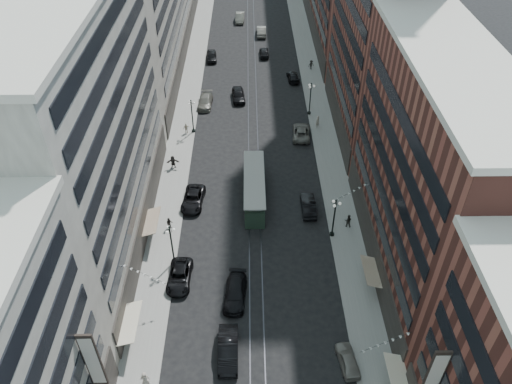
{
  "coord_description": "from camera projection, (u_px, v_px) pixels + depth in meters",
  "views": [
    {
      "loc": [
        -0.54,
        -10.45,
        42.38
      ],
      "look_at": [
        0.15,
        34.36,
        5.0
      ],
      "focal_mm": 35.0,
      "sensor_mm": 36.0,
      "label": 1
    }
  ],
  "objects": [
    {
      "name": "pedestrian_7",
      "position": [
        348.0,
        221.0,
        60.35
      ],
      "size": [
        0.97,
        0.66,
        1.82
      ],
      "primitive_type": "imported",
      "rotation": [
        0.0,
        0.0,
        2.93
      ],
      "color": "black",
      "rests_on": "sidewalk_east"
    },
    {
      "name": "rail_east",
      "position": [
        256.0,
        86.0,
        88.93
      ],
      "size": [
        0.12,
        180.0,
        0.02
      ],
      "primitive_type": "cube",
      "color": "#2D2D33",
      "rests_on": "ground"
    },
    {
      "name": "lamppost_sw_far",
      "position": [
        172.0,
        243.0,
        54.59
      ],
      "size": [
        1.03,
        1.14,
        5.52
      ],
      "color": "black",
      "rests_on": "sidewalk_west"
    },
    {
      "name": "sidewalk_east",
      "position": [
        314.0,
        85.0,
        89.01
      ],
      "size": [
        4.0,
        180.0,
        0.15
      ],
      "primitive_type": "cube",
      "color": "gray",
      "rests_on": "ground"
    },
    {
      "name": "car_11",
      "position": [
        301.0,
        132.0,
        75.97
      ],
      "size": [
        3.0,
        5.73,
        1.54
      ],
      "primitive_type": "imported",
      "rotation": [
        0.0,
        0.0,
        3.06
      ],
      "color": "#68655C",
      "rests_on": "ground"
    },
    {
      "name": "car_7",
      "position": [
        193.0,
        199.0,
        63.9
      ],
      "size": [
        3.07,
        5.79,
        1.55
      ],
      "primitive_type": "imported",
      "rotation": [
        0.0,
        0.0,
        -0.09
      ],
      "color": "black",
      "rests_on": "ground"
    },
    {
      "name": "car_14",
      "position": [
        261.0,
        31.0,
        105.84
      ],
      "size": [
        1.9,
        5.33,
        1.75
      ],
      "primitive_type": "imported",
      "rotation": [
        0.0,
        0.0,
        3.13
      ],
      "color": "slate",
      "rests_on": "ground"
    },
    {
      "name": "car_13",
      "position": [
        238.0,
        95.0,
        84.58
      ],
      "size": [
        2.55,
        5.31,
        1.75
      ],
      "primitive_type": "imported",
      "rotation": [
        0.0,
        0.0,
        0.1
      ],
      "color": "black",
      "rests_on": "ground"
    },
    {
      "name": "pedestrian_6",
      "position": [
        186.0,
        128.0,
        76.38
      ],
      "size": [
        1.06,
        0.75,
        1.65
      ],
      "primitive_type": "imported",
      "rotation": [
        0.0,
        0.0,
        3.5
      ],
      "color": "beige",
      "rests_on": "sidewalk_west"
    },
    {
      "name": "streetcar",
      "position": [
        254.0,
        189.0,
        64.26
      ],
      "size": [
        2.65,
        11.97,
        3.31
      ],
      "color": "#213427",
      "rests_on": "ground"
    },
    {
      "name": "car_5",
      "position": [
        228.0,
        350.0,
        46.97
      ],
      "size": [
        1.95,
        5.38,
        1.76
      ],
      "primitive_type": "imported",
      "rotation": [
        0.0,
        0.0,
        0.02
      ],
      "color": "black",
      "rests_on": "ground"
    },
    {
      "name": "lamppost_sw_mid",
      "position": [
        192.0,
        115.0,
        75.32
      ],
      "size": [
        1.03,
        1.14,
        5.52
      ],
      "color": "black",
      "rests_on": "sidewalk_west"
    },
    {
      "name": "ground",
      "position": [
        253.0,
        115.0,
        81.25
      ],
      "size": [
        220.0,
        220.0,
        0.0
      ],
      "primitive_type": "plane",
      "color": "black",
      "rests_on": "ground"
    },
    {
      "name": "lamppost_se_far",
      "position": [
        334.0,
        217.0,
        57.88
      ],
      "size": [
        1.03,
        1.14,
        5.52
      ],
      "color": "black",
      "rests_on": "sidewalk_east"
    },
    {
      "name": "pedestrian_8",
      "position": [
        317.0,
        122.0,
        77.6
      ],
      "size": [
        0.84,
        0.81,
        1.94
      ],
      "primitive_type": "imported",
      "rotation": [
        0.0,
        0.0,
        3.82
      ],
      "color": "#B8AA99",
      "rests_on": "sidewalk_east"
    },
    {
      "name": "building_east_mid",
      "position": [
        427.0,
        177.0,
        49.19
      ],
      "size": [
        8.0,
        30.0,
        24.0
      ],
      "primitive_type": "cube",
      "color": "brown",
      "rests_on": "ground"
    },
    {
      "name": "car_10",
      "position": [
        308.0,
        205.0,
        62.91
      ],
      "size": [
        1.74,
        4.88,
        1.6
      ],
      "primitive_type": "imported",
      "rotation": [
        0.0,
        0.0,
        3.15
      ],
      "color": "black",
      "rests_on": "ground"
    },
    {
      "name": "car_extra_2",
      "position": [
        264.0,
        52.0,
        97.93
      ],
      "size": [
        1.88,
        4.51,
        1.53
      ],
      "primitive_type": "imported",
      "rotation": [
        0.0,
        0.0,
        3.16
      ],
      "color": "black",
      "rests_on": "ground"
    },
    {
      "name": "pedestrian_1",
      "position": [
        145.0,
        379.0,
        44.55
      ],
      "size": [
        0.89,
        0.55,
        1.74
      ],
      "primitive_type": "imported",
      "rotation": [
        0.0,
        0.0,
        3.24
      ],
      "color": "gray",
      "rests_on": "sidewalk_west"
    },
    {
      "name": "car_4",
      "position": [
        348.0,
        360.0,
        46.36
      ],
      "size": [
        2.12,
        4.21,
        1.38
      ],
      "primitive_type": "imported",
      "rotation": [
        0.0,
        0.0,
        3.27
      ],
      "color": "gray",
      "rests_on": "ground"
    },
    {
      "name": "car_9",
      "position": [
        211.0,
        56.0,
        96.51
      ],
      "size": [
        2.2,
        4.85,
        1.62
      ],
      "primitive_type": "imported",
      "rotation": [
        0.0,
        0.0,
        0.06
      ],
      "color": "black",
      "rests_on": "ground"
    },
    {
      "name": "car_extra_0",
      "position": [
        235.0,
        293.0,
        52.24
      ],
      "size": [
        2.73,
        5.68,
        1.6
      ],
      "primitive_type": "imported",
      "rotation": [
        0.0,
        0.0,
        -0.09
      ],
      "color": "black",
      "rests_on": "ground"
    },
    {
      "name": "car_extra_1",
      "position": [
        240.0,
        17.0,
        111.81
      ],
      "size": [
        2.05,
        5.41,
        1.76
      ],
      "primitive_type": "imported",
      "rotation": [
        0.0,
        0.0,
        -0.03
      ],
      "color": "#68675D",
      "rests_on": "ground"
    },
    {
      "name": "pedestrian_5",
      "position": [
        173.0,
        162.0,
        69.48
      ],
      "size": [
        1.81,
        0.66,
        1.91
      ],
      "primitive_type": "imported",
      "rotation": [
        0.0,
        0.0,
        0.08
      ],
      "color": "black",
      "rests_on": "sidewalk_west"
    },
    {
      "name": "car_12",
      "position": [
        293.0,
        77.0,
        90.14
      ],
      "size": [
        2.28,
        4.91,
        1.39
      ],
      "primitive_type": "imported",
      "rotation": [
        0.0,
        0.0,
        3.21
      ],
      "color": "black",
      "rests_on": "ground"
    },
    {
      "name": "lamppost_se_mid",
      "position": [
        310.0,
        98.0,
        79.38
      ],
      "size": [
        1.03,
        1.14,
        5.52
      ],
      "color": "black",
      "rests_on": "sidewalk_east"
    },
    {
      "name": "rail_west",
      "position": [
        248.0,
        86.0,
        88.92
      ],
      "size": [
        0.12,
        180.0,
        0.02
      ],
      "primitive_type": "cube",
      "color": "#2D2D33",
      "rests_on": "ground"
    },
    {
      "name": "building_west_mid",
      "position": [
        90.0,
        135.0,
        51.35
      ],
      "size": [
        8.0,
        36.0,
        28.0
      ],
      "primitive_type": "cube",
      "color": "#ADA799",
      "rests_on": "ground"
    },
    {
      "name": "car_2",
      "position": [
        180.0,
        276.0,
        54.03
      ],
      "size": [
        2.65,
        5.41,
        1.48
      ],
      "primitive_type": "imported",
      "rotation": [
        0.0,
        0.0,
        -0.04
      ],
      "color": "black",
      "rests_on": "ground"
    },
    {
      "name": "car_8",
      "position": [
        205.0,
        101.0,
        83.08
      ],
      "size": [
        2.53,
        5.57,
        1.58
      ],
      "primitive_type": "imported",
      "rotation": [
        0.0,
        0.0,
        -0.06
      ],
      "color": "#636158",
      "rests_on": "ground"
    },
    {
      "name": "pedestrian_9",
      "position": [
        311.0,
        65.0,
        93.15
      ],
      "size": [
        1.2,
        0.75,
        1.72
      ],
      "primitive_type": "imported",
      "rotation": [
        0.0,
        0.0,
        0.28
      ],
      "color": "black",
      "rests_on": "sidewalk_east"
    },
    {
      "name": "sidewalk_west",
      "position": [
        190.0,
        86.0,
        88.75
      ],
      "size": [
        4.0,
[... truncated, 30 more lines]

